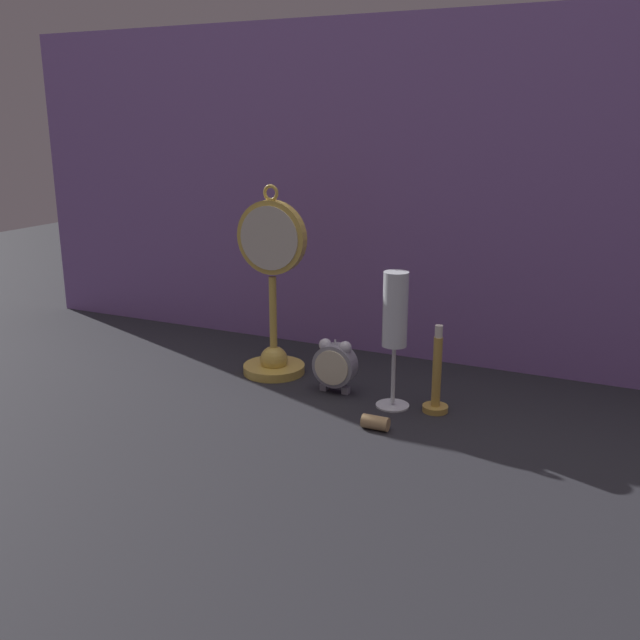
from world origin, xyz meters
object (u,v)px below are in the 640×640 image
Objects in this scene: pocket_watch_on_stand at (273,301)px; wine_cork at (375,423)px; alarm_clock_twin_bell at (335,363)px; brass_candlestick at (436,383)px; champagne_flute at (395,320)px.

wine_cork is (0.26, -0.16, -0.13)m from pocket_watch_on_stand.
wine_cork is at bearing -43.98° from alarm_clock_twin_bell.
brass_candlestick reaches higher than alarm_clock_twin_bell.
wine_cork is (-0.06, -0.11, -0.04)m from brass_candlestick.
champagne_flute reaches higher than alarm_clock_twin_bell.
champagne_flute reaches higher than brass_candlestick.
alarm_clock_twin_bell is at bearing 177.33° from brass_candlestick.
pocket_watch_on_stand is 0.27m from champagne_flute.
wine_cork is (0.01, -0.10, -0.14)m from champagne_flute.
brass_candlestick reaches higher than wine_cork.
champagne_flute is 5.46× the size of wine_cork.
alarm_clock_twin_bell is 0.42× the size of champagne_flute.
alarm_clock_twin_bell is 0.15m from champagne_flute.
brass_candlestick is at bearing -2.67° from alarm_clock_twin_bell.
brass_candlestick is at bearing -8.64° from pocket_watch_on_stand.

